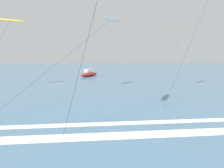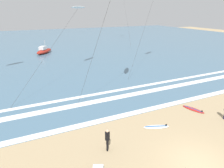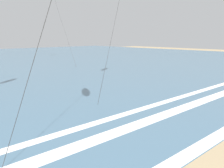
# 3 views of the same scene
# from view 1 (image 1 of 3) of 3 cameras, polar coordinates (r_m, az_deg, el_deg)

# --- Properties ---
(ocean_surface) EXTENTS (140.00, 90.00, 0.01)m
(ocean_surface) POSITION_cam_1_polar(r_m,az_deg,el_deg) (50.25, -2.32, 4.98)
(ocean_surface) COLOR slate
(ocean_surface) RESTS_ON ground
(wave_foam_mid_break) EXTENTS (57.51, 0.93, 0.01)m
(wave_foam_mid_break) POSITION_cam_1_polar(r_m,az_deg,el_deg) (10.47, 4.82, -17.82)
(wave_foam_mid_break) COLOR white
(wave_foam_mid_break) RESTS_ON ocean_surface
(wave_foam_outer_break) EXTENTS (48.96, 0.61, 0.01)m
(wave_foam_outer_break) POSITION_cam_1_polar(r_m,az_deg,el_deg) (12.14, 6.68, -13.68)
(wave_foam_outer_break) COLOR white
(wave_foam_outer_break) RESTS_ON ocean_surface
(kite_yellow_low_near) EXTENTS (6.16, 4.62, 9.57)m
(kite_yellow_low_near) POSITION_cam_1_polar(r_m,az_deg,el_deg) (25.98, -32.39, 18.63)
(kite_yellow_low_near) COLOR yellow
(kite_yellow_low_near) RESTS_ON ground
(kite_lime_high_left) EXTENTS (7.01, 16.65, 13.29)m
(kite_lime_high_left) POSITION_cam_1_polar(r_m,az_deg,el_deg) (53.32, 21.70, 18.54)
(kite_lime_high_left) COLOR #70C628
(kite_lime_high_left) RESTS_ON ground
(kite_white_mid_center) EXTENTS (11.61, 11.14, 9.45)m
(kite_white_mid_center) POSITION_cam_1_polar(r_m,az_deg,el_deg) (21.35, -0.44, 21.91)
(kite_white_mid_center) COLOR white
(kite_white_mid_center) RESTS_ON ground
(offshore_boat) EXTENTS (4.50, 5.17, 2.70)m
(offshore_boat) POSITION_cam_1_polar(r_m,az_deg,el_deg) (36.78, -8.22, 3.64)
(offshore_boat) COLOR maroon
(offshore_boat) RESTS_ON ground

